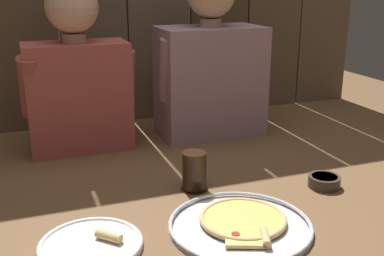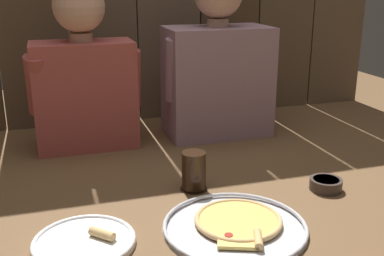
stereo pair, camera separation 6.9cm
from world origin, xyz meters
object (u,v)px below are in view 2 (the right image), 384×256
pizza_tray (236,225)px  dinner_plate (85,241)px  diner_right (217,63)px  dipping_bowl (326,184)px  drinking_glass (194,171)px  diner_left (83,71)px

pizza_tray → dinner_plate: bearing=175.1°
pizza_tray → diner_right: (0.21, 0.72, 0.27)m
dinner_plate → diner_right: diner_right is taller
dipping_bowl → diner_right: (-0.12, 0.59, 0.26)m
pizza_tray → drinking_glass: drinking_glass is taller
dinner_plate → diner_right: size_ratio=0.38×
diner_left → diner_right: 0.50m
pizza_tray → dipping_bowl: bearing=21.1°
pizza_tray → dinner_plate: (-0.37, 0.03, -0.00)m
dipping_bowl → pizza_tray: bearing=-158.9°
drinking_glass → diner_left: bearing=118.5°
drinking_glass → diner_left: diner_left is taller
diner_left → diner_right: (0.50, 0.00, 0.00)m
dinner_plate → diner_left: 0.74m
pizza_tray → dipping_bowl: (0.33, 0.13, 0.01)m
dipping_bowl → diner_right: bearing=101.9°
dinner_plate → diner_left: diner_left is taller
pizza_tray → diner_left: (-0.29, 0.72, 0.27)m
diner_left → pizza_tray: bearing=-68.0°
diner_right → dinner_plate: bearing=-129.9°
diner_right → diner_left: bearing=-180.0°
drinking_glass → dipping_bowl: drinking_glass is taller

